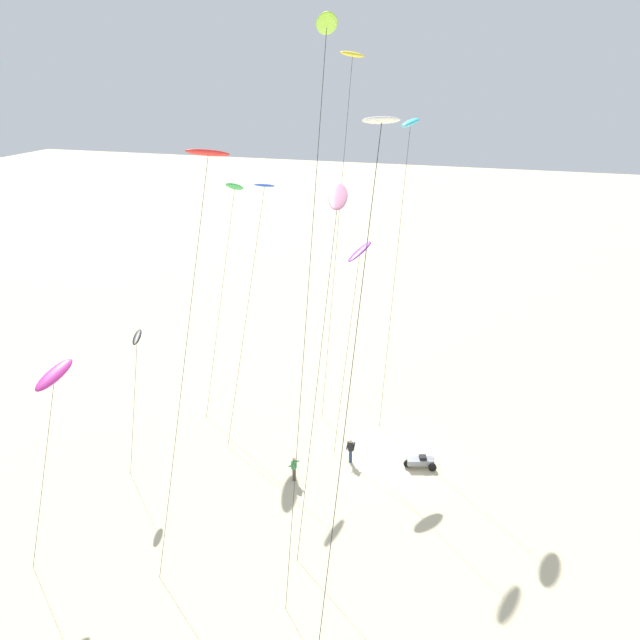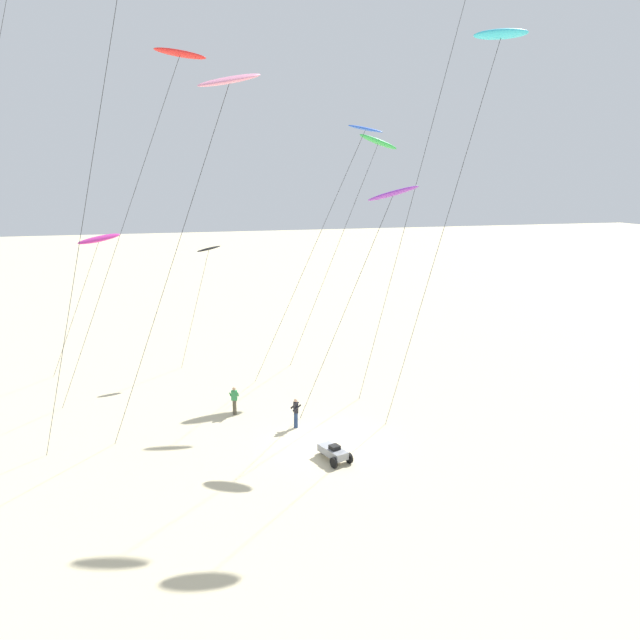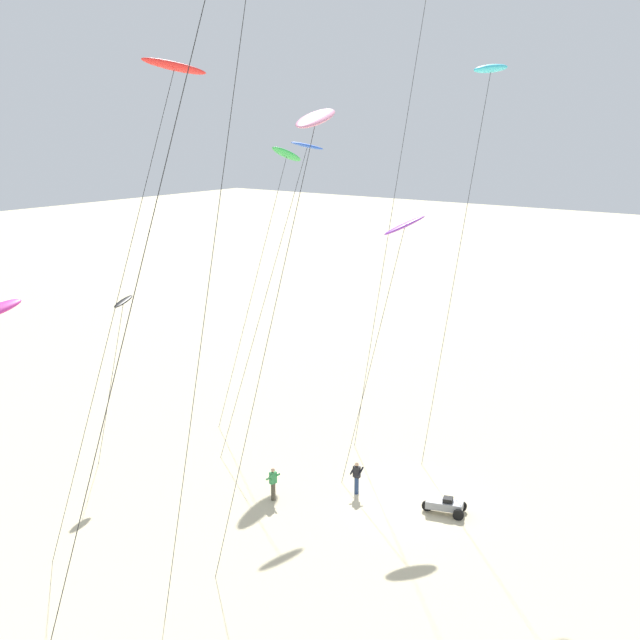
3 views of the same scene
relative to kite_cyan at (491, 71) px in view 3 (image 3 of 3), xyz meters
name	(u,v)px [view 3 (image 3 of 3)]	position (x,y,z in m)	size (l,w,h in m)	color
ground_plane	(412,499)	(-9.47, -1.40, -20.37)	(260.00, 260.00, 0.00)	beige
kite_cyan	(491,71)	(0.00, 0.00, 0.00)	(7.19, 1.38, 20.91)	#33BFE0
kite_pink	(315,121)	(-13.65, 1.28, -2.52)	(8.16, 1.62, 18.54)	pink
kite_black	(123,305)	(-13.67, 14.07, -12.02)	(3.22, 1.04, 8.75)	black
kite_purple	(404,227)	(-4.75, 2.19, -7.90)	(6.76, 1.57, 13.17)	purple
kite_blue	(305,152)	(-4.03, 9.20, -4.28)	(8.67, 1.14, 16.78)	blue
kite_red	(173,71)	(-15.53, 7.52, -0.47)	(9.35, 1.74, 20.61)	red
kite_green	(286,156)	(-1.79, 12.41, -4.62)	(7.98, 1.29, 16.48)	green
kite_flyer_nearest	(357,477)	(-10.56, 1.10, -19.48)	(0.52, 0.55, 1.67)	navy
kite_flyer_middle	(273,483)	(-13.51, 3.96, -19.48)	(0.64, 0.61, 1.67)	#4C4738
beach_buggy	(445,505)	(-9.77, -3.38, -19.95)	(1.40, 2.13, 0.82)	gray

